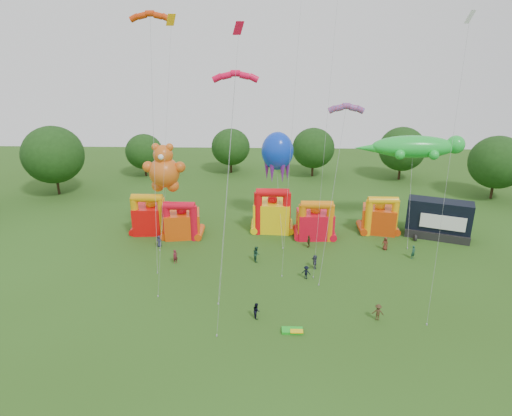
{
  "coord_description": "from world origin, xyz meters",
  "views": [
    {
      "loc": [
        -0.51,
        -31.77,
        26.29
      ],
      "look_at": [
        -2.02,
        18.0,
        7.41
      ],
      "focal_mm": 32.0,
      "sensor_mm": 36.0,
      "label": 1
    }
  ],
  "objects_px": {
    "bouncy_castle_2": "(272,214)",
    "spectator_4": "(309,242)",
    "octopus_kite": "(278,173)",
    "stage_trailer": "(439,219)",
    "spectator_0": "(159,241)",
    "bouncy_castle_0": "(151,217)",
    "gecko_kite": "(412,172)",
    "teddy_bear_kite": "(164,174)"
  },
  "relations": [
    {
      "from": "spectator_4",
      "to": "spectator_0",
      "type": "bearing_deg",
      "value": -62.47
    },
    {
      "from": "teddy_bear_kite",
      "to": "spectator_0",
      "type": "relative_size",
      "value": 8.44
    },
    {
      "from": "octopus_kite",
      "to": "spectator_4",
      "type": "relative_size",
      "value": 8.16
    },
    {
      "from": "bouncy_castle_0",
      "to": "bouncy_castle_2",
      "type": "xyz_separation_m",
      "value": [
        17.1,
        1.2,
        0.21
      ]
    },
    {
      "from": "bouncy_castle_2",
      "to": "spectator_0",
      "type": "relative_size",
      "value": 4.31
    },
    {
      "from": "octopus_kite",
      "to": "spectator_4",
      "type": "distance_m",
      "value": 11.08
    },
    {
      "from": "teddy_bear_kite",
      "to": "spectator_4",
      "type": "relative_size",
      "value": 7.83
    },
    {
      "from": "bouncy_castle_2",
      "to": "spectator_4",
      "type": "height_order",
      "value": "bouncy_castle_2"
    },
    {
      "from": "teddy_bear_kite",
      "to": "spectator_0",
      "type": "bearing_deg",
      "value": -95.8
    },
    {
      "from": "gecko_kite",
      "to": "spectator_0",
      "type": "height_order",
      "value": "gecko_kite"
    },
    {
      "from": "stage_trailer",
      "to": "spectator_4",
      "type": "xyz_separation_m",
      "value": [
        -18.09,
        -3.98,
        -1.74
      ]
    },
    {
      "from": "spectator_4",
      "to": "gecko_kite",
      "type": "bearing_deg",
      "value": 138.86
    },
    {
      "from": "bouncy_castle_0",
      "to": "gecko_kite",
      "type": "relative_size",
      "value": 0.4
    },
    {
      "from": "bouncy_castle_0",
      "to": "teddy_bear_kite",
      "type": "bearing_deg",
      "value": -17.84
    },
    {
      "from": "teddy_bear_kite",
      "to": "octopus_kite",
      "type": "relative_size",
      "value": 0.96
    },
    {
      "from": "stage_trailer",
      "to": "spectator_0",
      "type": "xyz_separation_m",
      "value": [
        -37.92,
        -4.35,
        -1.8
      ]
    },
    {
      "from": "stage_trailer",
      "to": "bouncy_castle_2",
      "type": "bearing_deg",
      "value": 176.12
    },
    {
      "from": "bouncy_castle_0",
      "to": "spectator_4",
      "type": "xyz_separation_m",
      "value": [
        21.92,
        -4.33,
        -1.5
      ]
    },
    {
      "from": "bouncy_castle_2",
      "to": "teddy_bear_kite",
      "type": "distance_m",
      "value": 16.05
    },
    {
      "from": "gecko_kite",
      "to": "octopus_kite",
      "type": "xyz_separation_m",
      "value": [
        -18.27,
        1.43,
        -0.6
      ]
    },
    {
      "from": "spectator_0",
      "to": "gecko_kite",
      "type": "bearing_deg",
      "value": 25.07
    },
    {
      "from": "spectator_0",
      "to": "spectator_4",
      "type": "bearing_deg",
      "value": 15.77
    },
    {
      "from": "octopus_kite",
      "to": "gecko_kite",
      "type": "bearing_deg",
      "value": -4.47
    },
    {
      "from": "teddy_bear_kite",
      "to": "gecko_kite",
      "type": "bearing_deg",
      "value": 3.96
    },
    {
      "from": "gecko_kite",
      "to": "octopus_kite",
      "type": "bearing_deg",
      "value": 175.53
    },
    {
      "from": "stage_trailer",
      "to": "gecko_kite",
      "type": "xyz_separation_m",
      "value": [
        -3.86,
        1.88,
        6.16
      ]
    },
    {
      "from": "bouncy_castle_0",
      "to": "teddy_bear_kite",
      "type": "xyz_separation_m",
      "value": [
        2.49,
        -0.8,
        6.56
      ]
    },
    {
      "from": "teddy_bear_kite",
      "to": "octopus_kite",
      "type": "distance_m",
      "value": 15.86
    },
    {
      "from": "spectator_0",
      "to": "stage_trailer",
      "type": "bearing_deg",
      "value": 21.25
    },
    {
      "from": "bouncy_castle_2",
      "to": "teddy_bear_kite",
      "type": "height_order",
      "value": "teddy_bear_kite"
    },
    {
      "from": "stage_trailer",
      "to": "octopus_kite",
      "type": "relative_size",
      "value": 0.66
    },
    {
      "from": "stage_trailer",
      "to": "octopus_kite",
      "type": "xyz_separation_m",
      "value": [
        -22.13,
        3.31,
        5.56
      ]
    },
    {
      "from": "teddy_bear_kite",
      "to": "spectator_4",
      "type": "height_order",
      "value": "teddy_bear_kite"
    },
    {
      "from": "bouncy_castle_2",
      "to": "spectator_4",
      "type": "distance_m",
      "value": 7.54
    },
    {
      "from": "octopus_kite",
      "to": "spectator_0",
      "type": "relative_size",
      "value": 8.8
    },
    {
      "from": "teddy_bear_kite",
      "to": "gecko_kite",
      "type": "xyz_separation_m",
      "value": [
        33.66,
        2.33,
        -0.15
      ]
    },
    {
      "from": "teddy_bear_kite",
      "to": "spectator_4",
      "type": "xyz_separation_m",
      "value": [
        19.43,
        -3.53,
        -8.05
      ]
    },
    {
      "from": "bouncy_castle_2",
      "to": "stage_trailer",
      "type": "xyz_separation_m",
      "value": [
        22.91,
        -1.55,
        0.03
      ]
    },
    {
      "from": "stage_trailer",
      "to": "octopus_kite",
      "type": "height_order",
      "value": "octopus_kite"
    },
    {
      "from": "spectator_4",
      "to": "bouncy_castle_0",
      "type": "bearing_deg",
      "value": -74.7
    },
    {
      "from": "bouncy_castle_0",
      "to": "stage_trailer",
      "type": "relative_size",
      "value": 0.68
    },
    {
      "from": "bouncy_castle_2",
      "to": "stage_trailer",
      "type": "relative_size",
      "value": 0.75
    }
  ]
}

